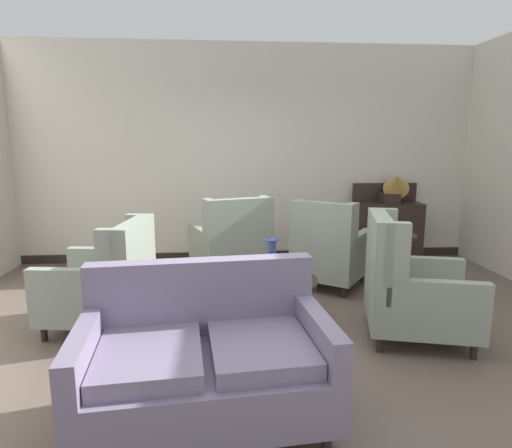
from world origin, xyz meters
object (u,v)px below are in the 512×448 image
Objects in this scene: coffee_table at (266,286)px; armchair_foreground_right at (232,247)px; gramophone at (395,185)px; settee at (206,360)px; armchair_far_left at (106,282)px; armchair_back_corner at (409,288)px; side_table at (392,259)px; porcelain_vase at (272,263)px; sideboard at (387,228)px; armchair_near_sideboard at (329,251)px.

coffee_table is 0.86× the size of armchair_foreground_right.
settee is at bearing -126.52° from gramophone.
settee is at bearing 40.06° from armchair_far_left.
armchair_back_corner is 1.54× the size of side_table.
coffee_table is 1.63m from side_table.
side_table is at bearing 0.23° from armchair_back_corner.
coffee_table is 2.49× the size of porcelain_vase.
sideboard is 0.64m from gramophone.
side_table is (1.99, 2.08, 0.02)m from settee.
armchair_back_corner is 1.90× the size of gramophone.
coffee_table is at bearing -135.20° from gramophone.
sideboard is (1.13, 1.10, 0.04)m from armchair_near_sideboard.
armchair_near_sideboard is 1.69m from gramophone.
settee reaches higher than side_table.
gramophone is (1.18, 1.01, 0.67)m from armchair_near_sideboard.
settee is 1.41× the size of armchair_near_sideboard.
gramophone reaches higher than settee.
side_table is at bearing 40.98° from settee.
armchair_foreground_right is at bearing 56.05° from armchair_back_corner.
porcelain_vase is 0.55× the size of side_table.
armchair_far_left is 0.90× the size of sideboard.
armchair_foreground_right reaches higher than armchair_far_left.
armchair_near_sideboard is 0.72m from side_table.
side_table is (0.26, 1.03, -0.02)m from armchair_back_corner.
sideboard is (1.93, 2.15, -0.12)m from porcelain_vase.
sideboard reaches higher than armchair_back_corner.
armchair_far_left is 4.01m from sideboard.
armchair_foreground_right is 1.18m from armchair_near_sideboard.
armchair_back_corner is at bearing 140.75° from armchair_near_sideboard.
sideboard reaches higher than coffee_table.
armchair_near_sideboard is 1.58m from sideboard.
armchair_back_corner is at bearing -104.11° from side_table.
armchair_near_sideboard is 1.42m from armchair_back_corner.
armchair_foreground_right is 2.39m from sideboard.
armchair_near_sideboard is at bearing 152.07° from side_table.
settee is 1.79m from armchair_far_left.
armchair_near_sideboard is at bearing 29.53° from armchair_back_corner.
coffee_table is 1.28m from armchair_back_corner.
sideboard reaches higher than side_table.
armchair_foreground_right is 2.27m from armchair_back_corner.
armchair_near_sideboard is (1.14, -0.32, 0.01)m from armchair_foreground_right.
armchair_foreground_right reaches higher than settee.
armchair_back_corner is (1.51, -1.69, 0.00)m from armchair_foreground_right.
side_table is at bearing 24.42° from coffee_table.
coffee_table is at bearing 87.86° from armchair_back_corner.
armchair_far_left is 2.51m from armchair_near_sideboard.
settee is at bearing 66.74° from armchair_foreground_right.
armchair_back_corner is at bearing -107.04° from sideboard.
side_table is (1.77, -0.66, -0.02)m from armchair_foreground_right.
side_table is 1.61m from gramophone.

